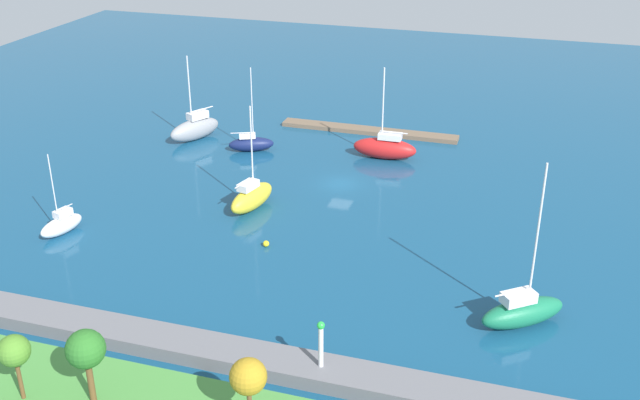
{
  "coord_description": "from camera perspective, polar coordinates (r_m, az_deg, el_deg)",
  "views": [
    {
      "loc": [
        -20.84,
        74.8,
        34.48
      ],
      "look_at": [
        0.0,
        7.81,
        1.5
      ],
      "focal_mm": 42.22,
      "sensor_mm": 36.0,
      "label": 1
    }
  ],
  "objects": [
    {
      "name": "water",
      "position": [
        84.96,
        1.57,
        1.22
      ],
      "size": [
        160.0,
        160.0,
        0.0
      ],
      "primitive_type": "plane",
      "color": "navy",
      "rests_on": "ground"
    },
    {
      "name": "pier_dock",
      "position": [
        100.72,
        3.72,
        5.27
      ],
      "size": [
        23.73,
        2.23,
        0.55
      ],
      "primitive_type": "cube",
      "color": "brown",
      "rests_on": "ground"
    },
    {
      "name": "breakwater",
      "position": [
        57.36,
        -7.8,
        -11.34
      ],
      "size": [
        62.46,
        3.23,
        1.14
      ],
      "primitive_type": "cube",
      "color": "slate",
      "rests_on": "ground"
    },
    {
      "name": "harbor_beacon",
      "position": [
        53.32,
        0.07,
        -10.63
      ],
      "size": [
        0.56,
        0.56,
        3.73
      ],
      "color": "silver",
      "rests_on": "breakwater"
    },
    {
      "name": "park_tree_mideast",
      "position": [
        47.37,
        -5.46,
        -13.22
      ],
      "size": [
        2.35,
        2.35,
        5.07
      ],
      "color": "brown",
      "rests_on": "shoreline_park"
    },
    {
      "name": "park_tree_west",
      "position": [
        53.15,
        -22.18,
        -10.58
      ],
      "size": [
        2.13,
        2.13,
        4.89
      ],
      "color": "brown",
      "rests_on": "shoreline_park"
    },
    {
      "name": "park_tree_midwest",
      "position": [
        51.16,
        -17.34,
        -10.8
      ],
      "size": [
        2.59,
        2.59,
        5.47
      ],
      "color": "brown",
      "rests_on": "shoreline_park"
    },
    {
      "name": "sailboat_green_far_north",
      "position": [
        62.11,
        15.09,
        -8.11
      ],
      "size": [
        7.25,
        6.4,
        13.85
      ],
      "rotation": [
        0.0,
        0.0,
        3.81
      ],
      "color": "#19724C",
      "rests_on": "water"
    },
    {
      "name": "sailboat_red_inner_mooring",
      "position": [
        91.9,
        4.94,
        3.99
      ],
      "size": [
        7.8,
        2.7,
        11.31
      ],
      "rotation": [
        0.0,
        0.0,
        0.02
      ],
      "color": "red",
      "rests_on": "water"
    },
    {
      "name": "sailboat_white_outer_mooring",
      "position": [
        77.94,
        -19.0,
        -1.75
      ],
      "size": [
        2.95,
        5.09,
        8.45
      ],
      "rotation": [
        0.0,
        0.0,
        1.29
      ],
      "color": "white",
      "rests_on": "water"
    },
    {
      "name": "sailboat_yellow_lone_north",
      "position": [
        78.8,
        -5.21,
        0.24
      ],
      "size": [
        3.65,
        6.99,
        11.21
      ],
      "rotation": [
        0.0,
        0.0,
        4.47
      ],
      "color": "yellow",
      "rests_on": "water"
    },
    {
      "name": "sailboat_gray_near_pier",
      "position": [
        99.02,
        -9.46,
        5.38
      ],
      "size": [
        5.44,
        7.7,
        11.11
      ],
      "rotation": [
        0.0,
        0.0,
        1.1
      ],
      "color": "gray",
      "rests_on": "water"
    },
    {
      "name": "sailboat_navy_east_end",
      "position": [
        94.43,
        -5.25,
        4.3
      ],
      "size": [
        5.9,
        4.04,
        10.65
      ],
      "rotation": [
        0.0,
        0.0,
        3.56
      ],
      "color": "#141E4C",
      "rests_on": "water"
    },
    {
      "name": "mooring_buoy_yellow",
      "position": [
        71.8,
        -4.11,
        -3.32
      ],
      "size": [
        0.6,
        0.6,
        0.6
      ],
      "primitive_type": "sphere",
      "color": "yellow",
      "rests_on": "water"
    }
  ]
}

